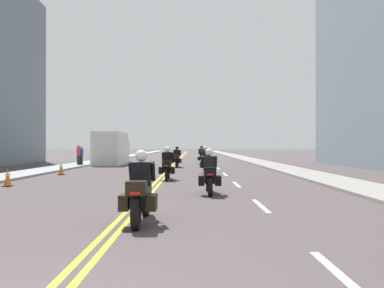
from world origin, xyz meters
name	(u,v)px	position (x,y,z in m)	size (l,w,h in m)	color
ground_plane	(181,158)	(0.00, 48.00, 0.00)	(264.00, 264.00, 0.00)	#473E40
sidewalk_left	(118,158)	(-8.07, 48.00, 0.06)	(2.33, 144.00, 0.12)	gray
sidewalk_right	(243,158)	(8.07, 48.00, 0.06)	(2.33, 144.00, 0.12)	gray
centreline_yellow_inner	(180,158)	(-0.12, 48.00, 0.00)	(0.12, 132.00, 0.01)	yellow
centreline_yellow_outer	(181,158)	(0.12, 48.00, 0.00)	(0.12, 132.00, 0.01)	yellow
lane_dashes_white	(216,166)	(3.45, 29.00, 0.00)	(0.14, 56.40, 0.01)	silver
motorcycle_0	(141,194)	(0.44, 5.49, 0.64)	(0.76, 2.22, 1.58)	black
motorcycle_1	(210,176)	(2.13, 10.63, 0.64)	(0.76, 2.26, 1.57)	black
motorcycle_2	(168,166)	(0.34, 16.22, 0.67)	(0.76, 2.13, 1.63)	black
motorcycle_3	(206,162)	(2.38, 21.21, 0.68)	(0.77, 2.23, 1.63)	black
motorcycle_4	(177,159)	(0.38, 27.27, 0.67)	(0.78, 2.23, 1.62)	black
motorcycle_5	(202,157)	(2.41, 32.39, 0.67)	(0.76, 2.10, 1.66)	black
traffic_cone_0	(8,177)	(-6.01, 13.18, 0.38)	(0.36, 0.36, 0.76)	black
traffic_cone_1	(62,169)	(-5.92, 19.53, 0.36)	(0.37, 0.37, 0.73)	black
pedestrian_0	(79,155)	(-7.76, 29.34, 0.91)	(0.26, 0.50, 1.76)	#282B34
pedestrian_1	(81,155)	(-7.67, 29.73, 0.87)	(0.48, 0.22, 1.68)	#272A2F
parked_truck	(112,150)	(-5.50, 31.78, 1.27)	(2.20, 6.50, 2.80)	beige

